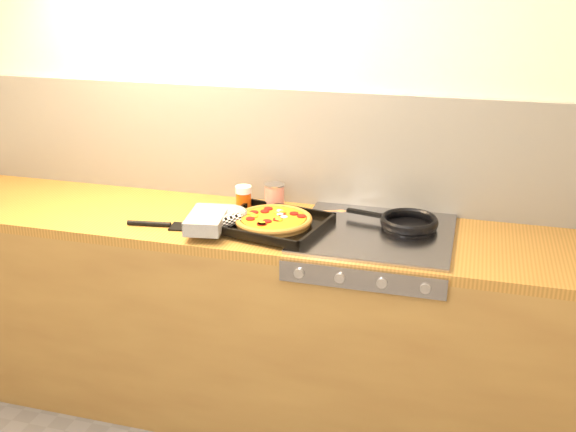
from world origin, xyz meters
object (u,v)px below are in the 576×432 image
(pizza_on_tray, at_px, (256,220))
(frying_pan, at_px, (408,223))
(juice_glass, at_px, (244,199))
(tomato_can, at_px, (275,198))

(pizza_on_tray, distance_m, frying_pan, 0.60)
(frying_pan, bearing_deg, juice_glass, 177.05)
(pizza_on_tray, height_order, tomato_can, tomato_can)
(frying_pan, bearing_deg, tomato_can, 172.27)
(frying_pan, xyz_separation_m, juice_glass, (-0.70, 0.04, 0.02))
(pizza_on_tray, height_order, juice_glass, juice_glass)
(frying_pan, relative_size, tomato_can, 3.28)
(pizza_on_tray, distance_m, juice_glass, 0.23)
(frying_pan, xyz_separation_m, tomato_can, (-0.58, 0.08, 0.02))
(pizza_on_tray, relative_size, frying_pan, 1.40)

